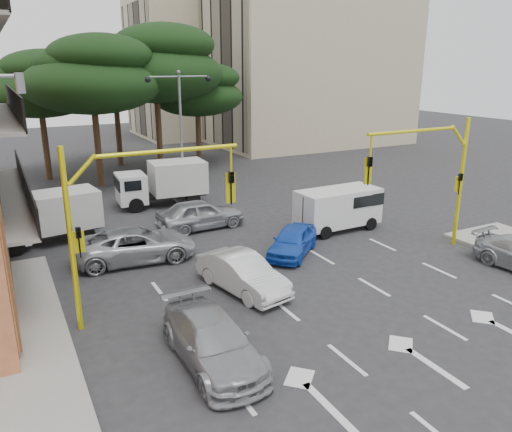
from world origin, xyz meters
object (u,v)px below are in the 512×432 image
(signal_mast_right, at_px, (435,168))
(car_silver_cross_b, at_px, (200,214))
(street_lamp_center, at_px, (180,113))
(car_silver_wagon, at_px, (212,341))
(van_white, at_px, (338,209))
(box_truck_a, at_px, (47,219))
(car_silver_cross_a, at_px, (136,245))
(car_white_hatch, at_px, (242,273))
(signal_mast_left, at_px, (127,208))
(box_truck_b, at_px, (162,184))
(car_blue_compact, at_px, (293,241))

(signal_mast_right, relative_size, car_silver_cross_b, 1.30)
(street_lamp_center, relative_size, car_silver_wagon, 1.64)
(van_white, xyz_separation_m, box_truck_a, (-13.53, 4.78, 0.13))
(car_silver_wagon, height_order, car_silver_cross_a, car_silver_cross_a)
(street_lamp_center, height_order, car_white_hatch, street_lamp_center)
(car_white_hatch, xyz_separation_m, car_silver_cross_b, (1.36, 7.74, 0.08))
(car_white_hatch, height_order, car_silver_cross_a, car_silver_cross_a)
(signal_mast_left, relative_size, car_silver_cross_a, 1.15)
(signal_mast_right, xyz_separation_m, car_silver_cross_b, (-8.09, 7.86, -3.10))
(street_lamp_center, height_order, box_truck_b, street_lamp_center)
(car_silver_cross_b, bearing_deg, car_silver_wagon, 157.36)
(signal_mast_left, xyz_separation_m, car_silver_cross_a, (1.39, 5.01, -3.16))
(car_silver_cross_a, relative_size, car_silver_cross_b, 1.13)
(signal_mast_right, height_order, car_silver_wagon, signal_mast_right)
(box_truck_b, bearing_deg, box_truck_a, 123.79)
(car_white_hatch, distance_m, car_blue_compact, 4.36)
(signal_mast_left, bearing_deg, car_white_hatch, 1.69)
(street_lamp_center, bearing_deg, car_blue_compact, -84.87)
(street_lamp_center, distance_m, car_white_hatch, 14.91)
(signal_mast_left, xyz_separation_m, street_lamp_center, (6.80, 14.01, 1.54))
(box_truck_b, bearing_deg, car_white_hatch, 179.56)
(box_truck_a, bearing_deg, street_lamp_center, -68.38)
(signal_mast_left, relative_size, car_silver_wagon, 1.27)
(street_lamp_center, xyz_separation_m, van_white, (4.98, -9.59, -4.34))
(car_silver_cross_b, xyz_separation_m, box_truck_b, (-0.34, 5.30, 0.53))
(car_blue_compact, bearing_deg, box_truck_b, 152.35)
(car_silver_cross_b, bearing_deg, signal_mast_left, 142.27)
(street_lamp_center, relative_size, box_truck_b, 1.45)
(street_lamp_center, xyz_separation_m, car_blue_compact, (1.04, -11.55, -4.78))
(car_blue_compact, xyz_separation_m, box_truck_b, (-2.66, 10.70, 0.67))
(street_lamp_center, bearing_deg, car_silver_cross_b, -101.84)
(signal_mast_right, distance_m, box_truck_a, 18.10)
(street_lamp_center, relative_size, car_blue_compact, 2.03)
(car_blue_compact, bearing_deg, car_white_hatch, -99.24)
(van_white, bearing_deg, car_silver_cross_b, -120.13)
(car_silver_cross_a, relative_size, box_truck_b, 0.97)
(box_truck_a, bearing_deg, van_white, -117.20)
(car_silver_wagon, xyz_separation_m, car_silver_cross_a, (0.09, 8.75, 0.04))
(car_silver_cross_a, bearing_deg, box_truck_a, 42.28)
(car_blue_compact, relative_size, car_silver_cross_b, 0.83)
(car_silver_cross_b, bearing_deg, car_white_hatch, 167.37)
(car_silver_cross_b, height_order, box_truck_b, box_truck_b)
(car_white_hatch, bearing_deg, signal_mast_right, -12.60)
(box_truck_a, bearing_deg, signal_mast_left, -176.98)
(car_silver_cross_a, bearing_deg, car_silver_wagon, -175.09)
(signal_mast_right, xyz_separation_m, box_truck_a, (-15.36, 9.20, -2.66))
(street_lamp_center, xyz_separation_m, car_white_hatch, (-2.65, -13.89, -4.72))
(signal_mast_left, bearing_deg, car_silver_wagon, -70.85)
(car_silver_cross_b, distance_m, box_truck_b, 5.33)
(signal_mast_left, height_order, box_truck_b, signal_mast_left)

